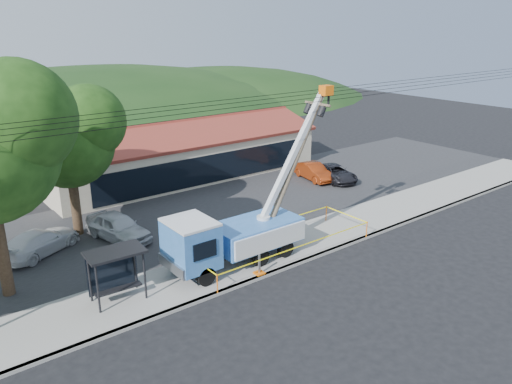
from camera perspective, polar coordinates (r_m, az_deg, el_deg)
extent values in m
plane|color=black|center=(24.82, 6.78, -10.44)|extent=(120.00, 120.00, 0.00)
cube|color=#9C9A92|center=(26.13, 3.54, -8.57)|extent=(60.00, 0.25, 0.15)
cube|color=#9C9A92|center=(27.42, 0.91, -7.14)|extent=(60.00, 4.00, 0.15)
cube|color=#28282B|center=(33.53, -7.68, -2.39)|extent=(60.00, 12.00, 0.10)
cube|color=#BAA994|center=(41.55, -8.63, 4.13)|extent=(22.00, 8.00, 3.40)
cube|color=black|center=(38.27, -5.64, 2.56)|extent=(18.04, 0.08, 2.21)
cube|color=maroon|center=(39.35, -7.34, 6.66)|extent=(22.50, 4.53, 1.52)
cube|color=maroon|center=(42.78, -10.11, 7.50)|extent=(22.50, 4.53, 1.52)
cube|color=maroon|center=(40.93, -8.83, 7.99)|extent=(22.50, 0.30, 0.25)
cylinder|color=#332316|center=(25.33, -27.14, -5.52)|extent=(0.56, 0.56, 5.06)
sphere|color=#16350E|center=(23.18, -25.78, 7.55)|extent=(5.04, 5.04, 5.04)
cylinder|color=#332316|center=(31.10, -19.97, -1.09)|extent=(0.56, 0.56, 4.18)
sphere|color=#16350E|center=(30.14, -20.73, 5.38)|extent=(5.25, 5.25, 5.25)
sphere|color=#16350E|center=(30.34, -23.23, 7.00)|extent=(4.20, 4.20, 4.20)
sphere|color=#16350E|center=(29.58, -18.62, 7.64)|extent=(4.20, 4.20, 4.20)
ellipsoid|color=black|center=(75.66, -17.87, 8.72)|extent=(89.60, 64.00, 32.00)
ellipsoid|color=black|center=(84.51, -4.93, 10.51)|extent=(72.80, 52.00, 26.00)
cylinder|color=black|center=(24.27, 2.35, 9.68)|extent=(60.00, 0.02, 0.02)
cylinder|color=black|center=(24.63, 1.60, 10.11)|extent=(60.00, 0.02, 0.02)
cylinder|color=black|center=(25.00, 0.86, 10.52)|extent=(60.00, 0.02, 0.02)
cylinder|color=black|center=(25.29, 0.28, 10.89)|extent=(60.00, 0.02, 0.02)
cylinder|color=black|center=(24.17, -5.76, -9.56)|extent=(0.94, 0.31, 0.94)
cylinder|color=black|center=(25.86, -8.38, -7.68)|extent=(0.94, 0.31, 0.94)
cylinder|color=black|center=(25.87, 0.54, -7.45)|extent=(0.94, 0.31, 0.94)
cylinder|color=black|center=(27.46, -2.31, -5.85)|extent=(0.94, 0.31, 0.94)
cylinder|color=black|center=(26.84, 3.36, -6.47)|extent=(0.94, 0.31, 0.94)
cylinder|color=black|center=(28.37, 0.44, -4.99)|extent=(0.94, 0.31, 0.94)
cube|color=black|center=(26.21, -2.03, -6.47)|extent=(6.88, 1.04, 0.26)
cube|color=#326DB2|center=(24.39, -7.45, -5.93)|extent=(2.09, 2.50, 2.19)
cube|color=silver|center=(23.94, -7.57, -3.44)|extent=(2.09, 2.50, 0.13)
cube|color=black|center=(23.90, -9.52, -6.17)|extent=(0.08, 1.88, 0.94)
cube|color=gray|center=(24.28, -9.61, -8.35)|extent=(0.16, 2.40, 0.52)
cube|color=#326DB2|center=(26.58, -0.04, -4.60)|extent=(4.80, 2.50, 1.25)
cylinder|color=silver|center=(26.69, 0.85, -3.41)|extent=(0.73, 0.73, 0.63)
cube|color=silver|center=(26.88, 4.32, 4.46)|extent=(4.36, 0.29, 6.54)
cube|color=gray|center=(27.02, 4.83, 5.09)|extent=(2.62, 0.19, 3.93)
cube|color=orange|center=(27.54, 8.03, 11.45)|extent=(0.63, 0.52, 0.52)
cube|color=orange|center=(25.25, 0.38, -9.24)|extent=(0.47, 0.47, 0.08)
cube|color=orange|center=(29.26, 0.26, -5.13)|extent=(0.47, 0.47, 0.08)
cylinder|color=brown|center=(27.04, 3.96, 2.26)|extent=(4.78, 0.33, 8.63)
cube|color=brown|center=(27.52, 7.06, 9.93)|extent=(0.17, 1.87, 0.17)
cylinder|color=black|center=(27.79, 5.96, 9.41)|extent=(0.57, 0.37, 0.63)
cylinder|color=black|center=(27.06, 7.50, 9.10)|extent=(0.57, 0.37, 0.63)
cylinder|color=black|center=(22.67, -17.63, -10.52)|extent=(0.10, 0.10, 2.32)
cylinder|color=black|center=(23.24, -12.60, -9.28)|extent=(0.10, 0.10, 2.32)
cylinder|color=black|center=(23.66, -18.50, -9.32)|extent=(0.10, 0.10, 2.32)
cylinder|color=black|center=(24.21, -13.66, -8.17)|extent=(0.10, 0.10, 2.32)
cube|color=black|center=(22.89, -15.84, -6.64)|extent=(2.59, 1.68, 0.12)
cube|color=black|center=(23.96, -16.09, -8.70)|extent=(2.32, 0.18, 1.93)
cube|color=black|center=(23.72, -15.44, -10.65)|extent=(2.14, 0.50, 0.08)
cylinder|color=orange|center=(23.47, -4.45, -10.41)|extent=(0.06, 0.06, 0.97)
cylinder|color=orange|center=(29.88, 12.54, -4.18)|extent=(0.06, 0.06, 0.97)
cylinder|color=orange|center=(31.89, 8.03, -2.41)|extent=(0.06, 0.06, 0.97)
cylinder|color=orange|center=(25.99, -8.50, -7.53)|extent=(0.06, 0.06, 0.97)
cube|color=#FFEA0D|center=(26.17, 5.16, -6.14)|extent=(10.46, 0.01, 0.06)
cube|color=#FFEA0D|center=(30.70, 10.25, -2.51)|extent=(0.01, 3.29, 0.06)
cube|color=#FFEA0D|center=(28.44, 0.65, -3.95)|extent=(10.46, 0.01, 0.06)
cube|color=#FFEA0D|center=(24.51, -6.62, -8.00)|extent=(0.01, 3.29, 0.06)
imported|color=#BABEC2|center=(30.29, -15.34, -5.40)|extent=(2.77, 4.88, 1.57)
imported|color=maroon|center=(40.44, 6.55, 1.31)|extent=(2.08, 4.24, 1.34)
imported|color=silver|center=(29.96, -23.28, -6.59)|extent=(5.03, 3.90, 1.36)
imported|color=black|center=(40.44, 8.97, 1.20)|extent=(3.08, 4.79, 1.23)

